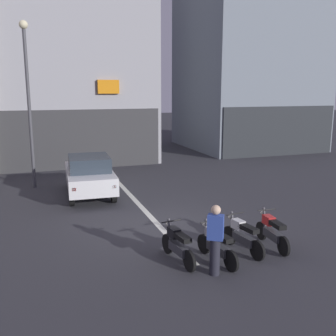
% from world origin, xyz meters
% --- Properties ---
extents(ground_plane, '(120.00, 120.00, 0.00)m').
position_xyz_m(ground_plane, '(0.00, 0.00, 0.00)').
color(ground_plane, '#333338').
extents(lane_centre_line, '(0.20, 18.00, 0.01)m').
position_xyz_m(lane_centre_line, '(0.00, 6.00, 0.00)').
color(lane_centre_line, silver).
rests_on(lane_centre_line, ground).
extents(building_mid_block, '(10.60, 9.17, 11.78)m').
position_xyz_m(building_mid_block, '(-1.94, 14.39, 5.88)').
color(building_mid_block, '#9E9EA3').
rests_on(building_mid_block, ground).
extents(car_white_crossing_near, '(1.96, 4.18, 1.64)m').
position_xyz_m(car_white_crossing_near, '(-1.55, 4.26, 0.89)').
color(car_white_crossing_near, black).
rests_on(car_white_crossing_near, ground).
extents(street_lamp, '(0.36, 0.36, 6.99)m').
position_xyz_m(street_lamp, '(-3.67, 6.40, 4.24)').
color(street_lamp, '#47474C').
rests_on(street_lamp, ground).
extents(motorcycle_black_row_leftmost, '(0.55, 1.66, 0.98)m').
position_xyz_m(motorcycle_black_row_leftmost, '(-0.35, -2.64, 0.46)').
color(motorcycle_black_row_leftmost, black).
rests_on(motorcycle_black_row_leftmost, ground).
extents(motorcycle_silver_row_left_mid, '(0.55, 1.66, 0.98)m').
position_xyz_m(motorcycle_silver_row_left_mid, '(0.56, -2.97, 0.46)').
color(motorcycle_silver_row_left_mid, black).
rests_on(motorcycle_silver_row_left_mid, ground).
extents(motorcycle_white_row_centre, '(0.55, 1.66, 0.98)m').
position_xyz_m(motorcycle_white_row_centre, '(1.47, -2.65, 0.46)').
color(motorcycle_white_row_centre, black).
rests_on(motorcycle_white_row_centre, ground).
extents(motorcycle_red_row_right_mid, '(0.55, 1.67, 0.98)m').
position_xyz_m(motorcycle_red_row_right_mid, '(2.38, -2.63, 0.46)').
color(motorcycle_red_row_right_mid, black).
rests_on(motorcycle_red_row_right_mid, ground).
extents(person_by_motorcycles, '(0.42, 0.38, 1.67)m').
position_xyz_m(person_by_motorcycles, '(0.22, -3.56, 0.86)').
color(person_by_motorcycles, '#23232D').
rests_on(person_by_motorcycles, ground).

